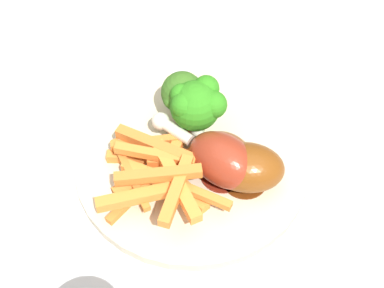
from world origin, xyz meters
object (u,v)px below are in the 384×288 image
(dinner_plate, at_px, (192,159))
(broccoli_floret_front, at_px, (193,107))
(chicken_drumstick_far, at_px, (220,158))
(dining_table, at_px, (248,213))
(chicken_drumstick_near, at_px, (223,156))
(broccoli_floret_middle, at_px, (197,104))
(broccoli_floret_back, at_px, (182,93))
(carrot_fries_pile, at_px, (163,171))
(chicken_drumstick_extra, at_px, (242,167))

(dinner_plate, relative_size, broccoli_floret_front, 3.99)
(chicken_drumstick_far, bearing_deg, dinner_plate, -16.55)
(dining_table, xyz_separation_m, chicken_drumstick_near, (0.03, 0.02, 0.14))
(dining_table, relative_size, dinner_plate, 4.95)
(dinner_plate, height_order, broccoli_floret_middle, broccoli_floret_middle)
(dinner_plate, relative_size, broccoli_floret_back, 4.11)
(carrot_fries_pile, distance_m, chicken_drumstick_far, 0.06)
(dining_table, height_order, broccoli_floret_middle, broccoli_floret_middle)
(broccoli_floret_front, xyz_separation_m, chicken_drumstick_extra, (-0.07, 0.04, -0.02))
(carrot_fries_pile, relative_size, chicken_drumstick_extra, 1.14)
(broccoli_floret_middle, distance_m, chicken_drumstick_near, 0.06)
(dining_table, xyz_separation_m, broccoli_floret_front, (0.08, -0.01, 0.15))
(broccoli_floret_front, distance_m, chicken_drumstick_far, 0.06)
(carrot_fries_pile, relative_size, chicken_drumstick_far, 1.09)
(dining_table, bearing_deg, chicken_drumstick_extra, 73.81)
(chicken_drumstick_far, bearing_deg, broccoli_floret_back, -42.39)
(dinner_plate, relative_size, carrot_fries_pile, 1.73)
(chicken_drumstick_near, xyz_separation_m, chicken_drumstick_far, (0.00, 0.01, 0.00))
(chicken_drumstick_near, bearing_deg, broccoli_floret_middle, -40.10)
(dinner_plate, height_order, broccoli_floret_back, broccoli_floret_back)
(broccoli_floret_middle, distance_m, broccoli_floret_back, 0.03)
(broccoli_floret_back, relative_size, chicken_drumstick_extra, 0.48)
(broccoli_floret_middle, bearing_deg, carrot_fries_pile, 84.02)
(dinner_plate, distance_m, chicken_drumstick_extra, 0.06)
(broccoli_floret_middle, height_order, broccoli_floret_back, broccoli_floret_middle)
(carrot_fries_pile, relative_size, chicken_drumstick_near, 1.26)
(broccoli_floret_back, height_order, carrot_fries_pile, broccoli_floret_back)
(chicken_drumstick_far, relative_size, chicken_drumstick_extra, 1.05)
(dining_table, relative_size, chicken_drumstick_extra, 9.73)
(chicken_drumstick_far, bearing_deg, dining_table, -135.95)
(chicken_drumstick_near, bearing_deg, carrot_fries_pile, 36.88)
(dining_table, height_order, chicken_drumstick_far, chicken_drumstick_far)
(dining_table, relative_size, chicken_drumstick_far, 9.31)
(dining_table, height_order, chicken_drumstick_near, chicken_drumstick_near)
(broccoli_floret_front, height_order, chicken_drumstick_far, broccoli_floret_front)
(dinner_plate, height_order, chicken_drumstick_far, chicken_drumstick_far)
(chicken_drumstick_near, bearing_deg, chicken_drumstick_extra, 159.67)
(broccoli_floret_middle, height_order, chicken_drumstick_far, broccoli_floret_middle)
(broccoli_floret_front, bearing_deg, dinner_plate, 108.67)
(broccoli_floret_back, xyz_separation_m, chicken_drumstick_far, (-0.06, 0.06, -0.01))
(broccoli_floret_middle, distance_m, chicken_drumstick_far, 0.06)
(dinner_plate, xyz_separation_m, broccoli_floret_middle, (0.01, -0.03, 0.05))
(chicken_drumstick_near, distance_m, chicken_drumstick_far, 0.01)
(dinner_plate, bearing_deg, chicken_drumstick_extra, 169.55)
(broccoli_floret_front, height_order, chicken_drumstick_extra, broccoli_floret_front)
(dining_table, distance_m, chicken_drumstick_far, 0.15)
(dinner_plate, xyz_separation_m, carrot_fries_pile, (0.02, 0.04, 0.02))
(carrot_fries_pile, height_order, chicken_drumstick_extra, chicken_drumstick_extra)
(dinner_plate, xyz_separation_m, chicken_drumstick_far, (-0.03, 0.01, 0.03))
(chicken_drumstick_near, relative_size, chicken_drumstick_extra, 0.90)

